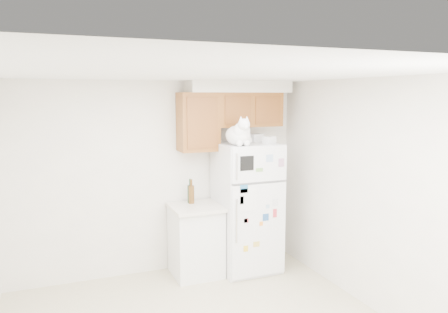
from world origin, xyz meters
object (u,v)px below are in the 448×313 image
refrigerator (247,207)px  storage_box_back (256,138)px  storage_box_front (269,140)px  base_counter (196,240)px  bottle_green (190,191)px  bottle_amber (191,191)px  cat (239,134)px

refrigerator → storage_box_back: storage_box_back is taller
storage_box_front → base_counter: bearing=142.4°
bottle_green → bottle_amber: size_ratio=1.00×
cat → bottle_amber: (-0.51, 0.39, -0.76)m
storage_box_front → bottle_amber: (-0.95, 0.33, -0.67)m
cat → storage_box_back: cat is taller
storage_box_back → storage_box_front: storage_box_back is taller
bottle_green → storage_box_front: bearing=-21.3°
refrigerator → storage_box_front: storage_box_front is taller
cat → bottle_green: cat is taller
cat → storage_box_front: (0.44, 0.05, -0.09)m
bottle_green → bottle_amber: 0.04m
refrigerator → bottle_green: refrigerator is taller
storage_box_back → refrigerator: bearing=-157.7°
storage_box_front → bottle_amber: storage_box_front is taller
refrigerator → bottle_green: size_ratio=5.36×
refrigerator → storage_box_back: 0.94m
storage_box_back → bottle_amber: (-0.91, 0.03, -0.67)m
storage_box_front → bottle_green: storage_box_front is taller
storage_box_back → bottle_amber: storage_box_back is taller
cat → bottle_green: bearing=140.3°
bottle_green → storage_box_back: bearing=-4.5°
cat → storage_box_front: size_ratio=3.52×
storage_box_back → storage_box_front: size_ratio=1.20×
storage_box_front → bottle_green: bearing=133.9°
base_counter → bottle_amber: size_ratio=2.89×
refrigerator → bottle_amber: bearing=164.6°
bottle_green → cat: bearing=-39.7°
refrigerator → bottle_amber: size_ratio=5.34×
bottle_green → bottle_amber: (0.00, -0.04, 0.00)m
base_counter → storage_box_back: (0.89, 0.09, 1.29)m
bottle_amber → storage_box_back: bearing=-2.1°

